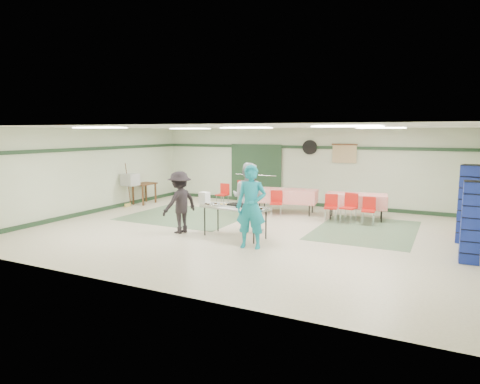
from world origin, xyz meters
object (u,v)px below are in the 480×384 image
at_px(chair_loose_b, 224,192).
at_px(office_printer, 130,180).
at_px(volunteer_teal, 251,207).
at_px(chair_loose_a, 243,191).
at_px(crate_stack_blue_b, 471,222).
at_px(printer_table, 144,186).
at_px(volunteer_dark, 180,202).
at_px(chair_a, 350,205).
at_px(serving_table, 235,209).
at_px(crate_stack_blue_a, 469,204).
at_px(dining_table_a, 356,200).
at_px(chair_d, 276,201).
at_px(chair_b, 331,205).
at_px(volunteer_grey, 248,197).
at_px(crate_stack_red, 467,213).
at_px(broom, 128,184).
at_px(dining_table_b, 286,195).
at_px(chair_c, 369,208).

xyz_separation_m(chair_loose_b, office_printer, (-2.79, -1.60, 0.47)).
height_order(volunteer_teal, chair_loose_a, volunteer_teal).
bearing_deg(crate_stack_blue_b, chair_loose_b, 154.39).
bearing_deg(chair_loose_a, printer_table, 175.00).
relative_size(volunteer_dark, chair_a, 1.86).
relative_size(serving_table, chair_a, 2.07).
bearing_deg(office_printer, chair_loose_a, 31.98).
bearing_deg(crate_stack_blue_a, chair_a, 160.24).
xyz_separation_m(crate_stack_blue_a, crate_stack_blue_b, (0.00, -1.70, -0.10)).
height_order(chair_a, chair_loose_a, chair_loose_a).
height_order(dining_table_a, chair_d, chair_d).
height_order(chair_loose_a, crate_stack_blue_b, crate_stack_blue_b).
distance_m(chair_b, printer_table, 6.81).
distance_m(volunteer_grey, chair_d, 2.27).
relative_size(volunteer_dark, crate_stack_red, 1.30).
bearing_deg(crate_stack_red, chair_d, 175.59).
bearing_deg(broom, chair_d, 23.04).
xyz_separation_m(dining_table_b, chair_d, (-0.11, -0.58, -0.09)).
relative_size(volunteer_teal, chair_b, 2.38).
xyz_separation_m(volunteer_dark, dining_table_a, (3.71, 3.74, -0.22)).
bearing_deg(volunteer_grey, chair_b, -127.78).
relative_size(serving_table, chair_b, 2.25).
bearing_deg(volunteer_dark, volunteer_grey, 137.06).
bearing_deg(printer_table, volunteer_dark, -39.62).
distance_m(volunteer_teal, chair_loose_b, 5.53).
distance_m(chair_c, chair_d, 2.77).
distance_m(chair_a, chair_c, 0.53).
bearing_deg(volunteer_grey, office_printer, -17.90).
bearing_deg(volunteer_grey, dining_table_b, -92.32).
height_order(chair_a, crate_stack_blue_a, crate_stack_blue_a).
relative_size(crate_stack_red, crate_stack_blue_b, 0.74).
height_order(chair_a, chair_c, chair_a).
height_order(volunteer_dark, crate_stack_blue_a, crate_stack_blue_a).
distance_m(dining_table_a, chair_b, 0.84).
bearing_deg(serving_table, chair_loose_a, 121.14).
bearing_deg(crate_stack_red, volunteer_teal, -143.20).
xyz_separation_m(dining_table_a, chair_loose_b, (-4.63, 0.28, -0.09)).
bearing_deg(chair_c, crate_stack_blue_a, -28.13).
bearing_deg(broom, volunteer_teal, -10.92).
xyz_separation_m(chair_b, chair_d, (-1.70, -0.00, 0.00)).
distance_m(volunteer_dark, chair_loose_a, 4.23).
bearing_deg(chair_loose_a, dining_table_b, -37.41).
xyz_separation_m(chair_loose_a, printer_table, (-3.45, -1.06, 0.08)).
distance_m(volunteer_teal, chair_d, 3.78).
relative_size(serving_table, volunteer_grey, 0.98).
distance_m(dining_table_b, office_printer, 5.39).
bearing_deg(dining_table_a, crate_stack_blue_b, -58.31).
bearing_deg(chair_loose_a, chair_b, -39.59).
bearing_deg(volunteer_teal, volunteer_grey, 107.87).
xyz_separation_m(dining_table_b, crate_stack_red, (5.08, -0.98, 0.04)).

